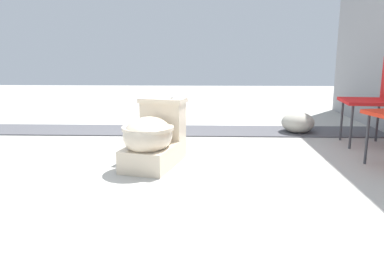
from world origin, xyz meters
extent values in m
plane|color=#A8A59E|center=(0.00, 0.00, 0.00)|extent=(14.00, 14.00, 0.00)
cube|color=#4C4C51|center=(-1.36, 0.50, 0.01)|extent=(0.56, 8.00, 0.01)
cube|color=beige|center=(-0.08, 0.03, 0.09)|extent=(0.67, 0.48, 0.17)
ellipsoid|color=beige|center=(0.01, 0.00, 0.26)|extent=(0.52, 0.46, 0.28)
cylinder|color=beige|center=(0.01, 0.00, 0.32)|extent=(0.48, 0.48, 0.03)
cube|color=beige|center=(-0.29, 0.08, 0.32)|extent=(0.26, 0.37, 0.30)
cube|color=beige|center=(-0.29, 0.08, 0.49)|extent=(0.29, 0.40, 0.04)
cylinder|color=silver|center=(-0.27, 0.16, 0.51)|extent=(0.02, 0.02, 0.01)
cube|color=red|center=(-0.79, 1.95, 0.42)|extent=(0.48, 0.48, 0.03)
cylinder|color=#38383D|center=(-0.64, 1.76, 0.20)|extent=(0.02, 0.02, 0.40)
cylinder|color=#38383D|center=(-0.98, 1.79, 0.20)|extent=(0.02, 0.02, 0.40)
cylinder|color=#38383D|center=(-0.95, 2.13, 0.20)|extent=(0.02, 0.02, 0.40)
cylinder|color=#38383D|center=(-0.17, 1.71, 0.20)|extent=(0.02, 0.02, 0.40)
ellipsoid|color=#ADA899|center=(-1.32, 1.45, 0.12)|extent=(0.38, 0.36, 0.23)
camera|label=1|loc=(2.74, 0.42, 0.88)|focal=35.00mm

